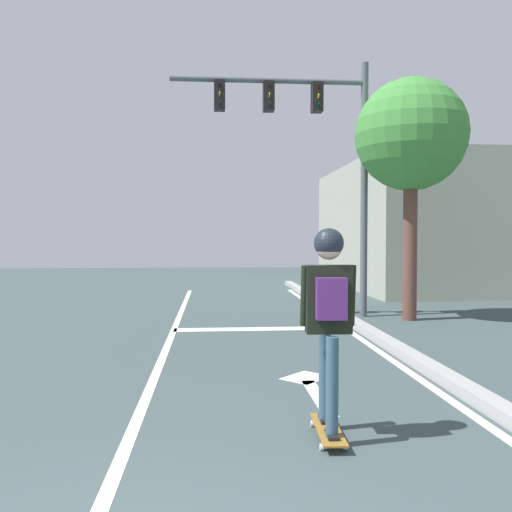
{
  "coord_description": "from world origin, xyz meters",
  "views": [
    {
      "loc": [
        0.44,
        -2.46,
        1.79
      ],
      "look_at": [
        1.03,
        4.95,
        1.54
      ],
      "focal_mm": 38.6,
      "sensor_mm": 36.0,
      "label": 1
    }
  ],
  "objects_px": {
    "traffic_signal_mast": "(310,135)",
    "roadside_tree": "(411,137)",
    "skateboard": "(328,430)",
    "skater": "(329,300)"
  },
  "relations": [
    {
      "from": "traffic_signal_mast",
      "to": "skateboard",
      "type": "bearing_deg",
      "value": -98.89
    },
    {
      "from": "skateboard",
      "to": "traffic_signal_mast",
      "type": "relative_size",
      "value": 0.15
    },
    {
      "from": "skater",
      "to": "skateboard",
      "type": "bearing_deg",
      "value": 87.26
    },
    {
      "from": "skater",
      "to": "traffic_signal_mast",
      "type": "distance_m",
      "value": 7.96
    },
    {
      "from": "skateboard",
      "to": "roadside_tree",
      "type": "distance_m",
      "value": 8.41
    },
    {
      "from": "traffic_signal_mast",
      "to": "roadside_tree",
      "type": "distance_m",
      "value": 2.16
    },
    {
      "from": "skateboard",
      "to": "traffic_signal_mast",
      "type": "bearing_deg",
      "value": 81.11
    },
    {
      "from": "skater",
      "to": "traffic_signal_mast",
      "type": "relative_size",
      "value": 0.31
    },
    {
      "from": "skater",
      "to": "roadside_tree",
      "type": "distance_m",
      "value": 7.96
    },
    {
      "from": "traffic_signal_mast",
      "to": "roadside_tree",
      "type": "bearing_deg",
      "value": -15.96
    }
  ]
}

